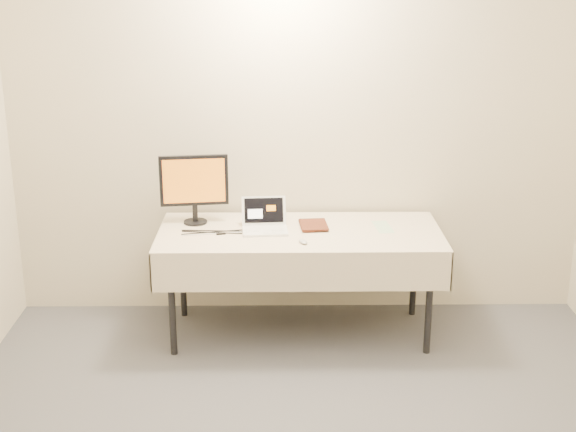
{
  "coord_description": "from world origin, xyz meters",
  "views": [
    {
      "loc": [
        -0.14,
        -2.93,
        2.45
      ],
      "look_at": [
        -0.08,
        1.99,
        0.86
      ],
      "focal_mm": 50.0,
      "sensor_mm": 36.0,
      "label": 1
    }
  ],
  "objects_px": {
    "laptop": "(265,222)",
    "monitor": "(194,184)",
    "table": "(300,240)",
    "book": "(300,210)"
  },
  "relations": [
    {
      "from": "laptop",
      "to": "monitor",
      "type": "distance_m",
      "value": 0.54
    },
    {
      "from": "monitor",
      "to": "book",
      "type": "bearing_deg",
      "value": -15.66
    },
    {
      "from": "table",
      "to": "book",
      "type": "distance_m",
      "value": 0.2
    },
    {
      "from": "book",
      "to": "monitor",
      "type": "bearing_deg",
      "value": 167.36
    },
    {
      "from": "table",
      "to": "monitor",
      "type": "distance_m",
      "value": 0.8
    },
    {
      "from": "laptop",
      "to": "monitor",
      "type": "bearing_deg",
      "value": 159.81
    },
    {
      "from": "book",
      "to": "table",
      "type": "bearing_deg",
      "value": -97.62
    },
    {
      "from": "table",
      "to": "laptop",
      "type": "distance_m",
      "value": 0.26
    },
    {
      "from": "laptop",
      "to": "monitor",
      "type": "height_order",
      "value": "monitor"
    },
    {
      "from": "table",
      "to": "laptop",
      "type": "relative_size",
      "value": 5.96
    }
  ]
}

